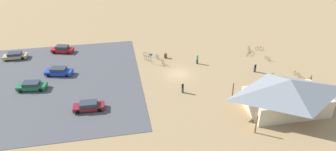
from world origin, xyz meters
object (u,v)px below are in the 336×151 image
bicycle_yellow_lone_west (148,59)px  bicycle_orange_back_row (163,63)px  bicycle_green_edge_north (310,81)px  bike_pavilion (288,93)px  car_maroon_near_entry (89,106)px  bicycle_black_trailside (297,74)px  visitor_at_bikes (183,87)px  car_green_inner_stall (32,86)px  bicycle_silver_yard_center (287,80)px  bicycle_orange_yard_right (147,55)px  bicycle_teal_edge_south (267,58)px  car_blue_end_stall (59,71)px  bicycle_purple_yard_left (249,53)px  bicycle_blue_near_sign (157,57)px  visitor_near_lot (255,68)px  visitor_by_pavilion (197,59)px  trash_bin (165,56)px  car_red_aisle_side (62,49)px  car_tan_front_row (15,56)px  bicycle_white_near_porch (274,76)px  lot_sign (151,57)px  bicycle_red_front_row (249,50)px  bicycle_red_mid_cluster (259,48)px

bicycle_yellow_lone_west → bicycle_orange_back_row: bearing=138.7°
bicycle_orange_back_row → bicycle_green_edge_north: bearing=154.2°
bike_pavilion → car_maroon_near_entry: 28.50m
bicycle_black_trailside → visitor_at_bikes: (20.78, 1.37, 0.55)m
car_green_inner_stall → bike_pavilion: bearing=161.1°
bicycle_silver_yard_center → visitor_at_bikes: 17.98m
bike_pavilion → bicycle_orange_yard_right: (17.33, -21.47, -2.42)m
bicycle_teal_edge_south → car_blue_end_stall: 38.55m
bicycle_black_trailside → bicycle_orange_back_row: bicycle_orange_back_row is taller
bicycle_teal_edge_south → bicycle_purple_yard_left: 3.79m
bicycle_blue_near_sign → visitor_near_lot: visitor_near_lot is taller
visitor_by_pavilion → bicycle_yellow_lone_west: bearing=-18.4°
bicycle_silver_yard_center → bicycle_blue_near_sign: bearing=-32.6°
bike_pavilion → trash_bin: 24.53m
car_red_aisle_side → bike_pavilion: bearing=141.9°
car_tan_front_row → visitor_at_bikes: 34.00m
bicycle_green_edge_north → bicycle_silver_yard_center: (3.65, -1.11, 0.00)m
bicycle_white_near_porch → bicycle_purple_yard_left: 9.51m
lot_sign → bicycle_black_trailside: 26.06m
bicycle_orange_yard_right → bicycle_black_trailside: (-24.60, 12.81, -0.02)m
bike_pavilion → bicycle_orange_yard_right: size_ratio=9.42×
visitor_at_bikes → car_maroon_near_entry: bearing=8.2°
bicycle_orange_back_row → visitor_by_pavilion: bearing=174.2°
bicycle_yellow_lone_west → car_blue_end_stall: 16.14m
bicycle_red_front_row → bicycle_purple_yard_left: bearing=62.4°
bike_pavilion → car_blue_end_stall: size_ratio=2.71×
bicycle_white_near_porch → bike_pavilion: bearing=71.7°
bicycle_orange_back_row → bike_pavilion: bearing=130.7°
bicycle_blue_near_sign → visitor_by_pavilion: (-7.01, 3.44, 0.60)m
bicycle_orange_yard_right → bicycle_orange_back_row: 4.94m
bicycle_orange_yard_right → bicycle_orange_back_row: size_ratio=0.83×
car_tan_front_row → bicycle_black_trailside: bearing=161.6°
bicycle_white_near_porch → bicycle_red_front_row: bearing=-92.6°
bicycle_purple_yard_left → bicycle_yellow_lone_west: size_ratio=1.02×
trash_bin → bicycle_orange_back_row: size_ratio=0.53×
car_tan_front_row → car_green_inner_stall: bearing=113.1°
bicycle_green_edge_north → bicycle_red_mid_cluster: 14.14m
bicycle_orange_yard_right → car_green_inner_stall: 21.63m
bicycle_green_edge_north → bicycle_silver_yard_center: size_ratio=1.16×
car_maroon_near_entry → bicycle_black_trailside: bearing=-174.4°
bicycle_black_trailside → bicycle_red_mid_cluster: (1.65, -11.39, 0.03)m
bicycle_blue_near_sign → car_tan_front_row: bearing=-10.9°
bicycle_black_trailside → bicycle_purple_yard_left: size_ratio=1.24×
bicycle_red_front_row → car_tan_front_row: size_ratio=0.42×
bike_pavilion → bicycle_white_near_porch: bearing=-108.3°
bike_pavilion → bicycle_silver_yard_center: bike_pavilion is taller
car_maroon_near_entry → lot_sign: bearing=-130.3°
bicycle_blue_near_sign → bicycle_red_mid_cluster: size_ratio=0.94×
bicycle_red_front_row → bicycle_purple_yard_left: 1.81m
bike_pavilion → bicycle_red_front_row: 20.27m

